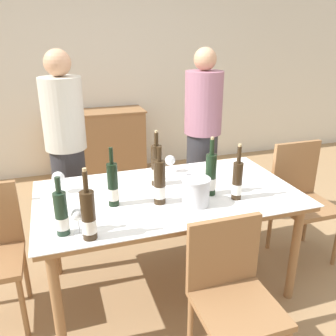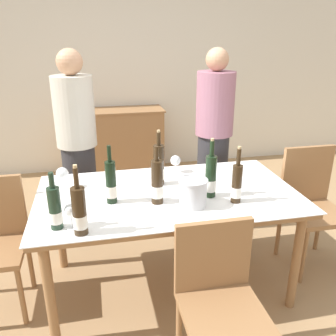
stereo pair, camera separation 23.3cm
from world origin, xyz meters
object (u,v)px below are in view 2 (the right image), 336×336
Objects in this scene: wine_bottle_5 at (159,166)px; wine_glass_1 at (175,161)px; dining_table at (168,202)px; wine_bottle_6 at (55,209)px; wine_glass_0 at (71,211)px; chair_right_end at (311,199)px; wine_glass_2 at (62,174)px; person_host at (78,150)px; wine_bottle_0 at (211,177)px; wine_bottle_2 at (79,212)px; sideboard_cabinet at (119,142)px; wine_bottle_1 at (157,183)px; chair_near_front at (219,293)px; person_guest_left at (213,144)px; ice_bucket at (193,192)px; wine_bottle_4 at (111,183)px; wine_bottle_3 at (237,184)px.

wine_bottle_5 reaches higher than wine_glass_1.
dining_table is 0.79m from wine_bottle_6.
wine_glass_1 reaches higher than dining_table.
chair_right_end is at bearing 13.48° from wine_glass_0.
wine_glass_2 is 1.89m from chair_right_end.
dining_table is 1.05× the size of person_host.
wine_bottle_0 is at bearing -21.99° from dining_table.
sideboard_cabinet is at bearing 81.58° from wine_bottle_2.
wine_bottle_6 is 1.15m from person_host.
wine_bottle_1 reaches higher than chair_near_front.
person_guest_left is (0.68, 0.90, -0.06)m from wine_bottle_1.
sideboard_cabinet is at bearing 93.34° from wine_bottle_5.
wine_bottle_0 reaches higher than wine_bottle_1.
ice_bucket is at bearing -92.30° from wine_glass_1.
chair_near_front is 1.74m from person_host.
dining_table is 1.18m from chair_right_end.
wine_bottle_2 is at bearing -144.30° from dining_table.
ice_bucket is 1.23× the size of wine_glass_0.
dining_table is 4.66× the size of wine_bottle_1.
person_guest_left is (-0.58, 0.69, 0.28)m from chair_right_end.
chair_near_front is at bearing -26.48° from wine_bottle_6.
wine_bottle_1 is at bearing -12.63° from wine_bottle_4.
wine_glass_2 is (-1.09, 0.46, -0.02)m from wine_bottle_3.
wine_bottle_4 is (0.19, 0.34, 0.00)m from wine_bottle_2.
sideboard_cabinet is 2.51m from wine_bottle_1.
wine_glass_0 is (-0.52, -0.21, -0.03)m from wine_bottle_1.
dining_table is 4.69× the size of wine_bottle_3.
wine_bottle_0 is 0.24× the size of person_guest_left.
wine_glass_1 is 0.16× the size of chair_near_front.
wine_glass_1 is at bearing 87.70° from ice_bucket.
wine_bottle_0 is at bearing -110.08° from person_guest_left.
chair_near_front is at bearing -70.44° from wine_bottle_1.
wine_bottle_0 is at bearing -47.24° from person_host.
person_guest_left reaches higher than wine_bottle_0.
wine_bottle_5 is (0.06, 0.29, 0.01)m from wine_bottle_1.
wine_bottle_2 is at bearing -88.15° from person_host.
wine_bottle_3 reaches higher than wine_bottle_6.
wine_bottle_0 and wine_bottle_5 have the same top height.
person_host is (0.09, 1.15, -0.04)m from wine_bottle_6.
wine_bottle_5 is at bearing -86.66° from sideboard_cabinet.
dining_table is 11.79× the size of wine_glass_0.
person_guest_left is at bearing -2.63° from person_host.
wine_bottle_4 reaches higher than wine_bottle_3.
wine_bottle_3 reaches higher than ice_bucket.
chair_near_front is (0.81, -0.96, -0.36)m from wine_glass_2.
wine_bottle_3 is 2.51× the size of wine_glass_0.
wine_bottle_3 is 1.45m from person_host.
chair_right_end is at bearing 37.64° from chair_near_front.
wine_bottle_6 is 0.98m from chair_near_front.
dining_table is 9.59× the size of ice_bucket.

